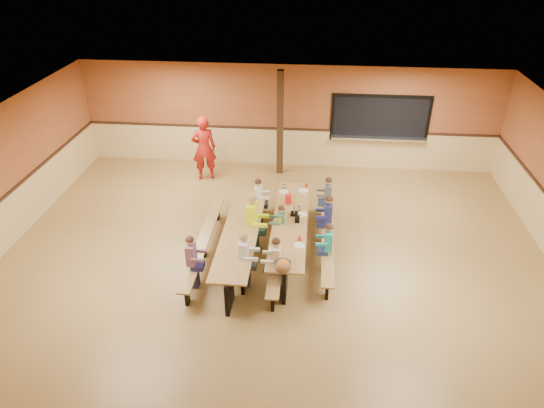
{
  "coord_description": "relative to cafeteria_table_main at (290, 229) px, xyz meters",
  "views": [
    {
      "loc": [
        0.77,
        -8.34,
        6.38
      ],
      "look_at": [
        -0.07,
        0.57,
        1.15
      ],
      "focal_mm": 32.0,
      "sensor_mm": 36.0,
      "label": 1
    }
  ],
  "objects": [
    {
      "name": "seated_child_tan_sec",
      "position": [
        -0.19,
        -1.37,
        0.07
      ],
      "size": [
        0.36,
        0.3,
        1.19
      ],
      "primitive_type": null,
      "color": "beige",
      "rests_on": "ground"
    },
    {
      "name": "ground",
      "position": [
        -0.33,
        -0.56,
        -0.53
      ],
      "size": [
        12.0,
        12.0,
        0.0
      ],
      "primitive_type": "plane",
      "color": "olive",
      "rests_on": "ground"
    },
    {
      "name": "place_settings",
      "position": [
        0.0,
        0.0,
        0.27
      ],
      "size": [
        0.65,
        3.3,
        0.11
      ],
      "primitive_type": null,
      "color": "beige",
      "rests_on": "cafeteria_table_main"
    },
    {
      "name": "seated_child_white_left",
      "position": [
        -0.83,
        -1.3,
        0.09
      ],
      "size": [
        0.38,
        0.31,
        1.24
      ],
      "primitive_type": null,
      "color": "white",
      "rests_on": "ground"
    },
    {
      "name": "punch_pitcher",
      "position": [
        -0.09,
        0.77,
        0.32
      ],
      "size": [
        0.16,
        0.16,
        0.22
      ],
      "primitive_type": "cylinder",
      "color": "red",
      "rests_on": "cafeteria_table_main"
    },
    {
      "name": "seated_child_green_sec",
      "position": [
        -0.19,
        -0.02,
        0.03
      ],
      "size": [
        0.32,
        0.26,
        1.11
      ],
      "primitive_type": null,
      "color": "#387552",
      "rests_on": "ground"
    },
    {
      "name": "seated_child_grey_left",
      "position": [
        -0.83,
        1.07,
        0.05
      ],
      "size": [
        0.35,
        0.28,
        1.16
      ],
      "primitive_type": null,
      "color": "white",
      "rests_on": "ground"
    },
    {
      "name": "standing_woman",
      "position": [
        -2.61,
        3.26,
        0.4
      ],
      "size": [
        0.78,
        0.63,
        1.86
      ],
      "primitive_type": "imported",
      "rotation": [
        0.0,
        0.0,
        3.45
      ],
      "color": "#A81B13",
      "rests_on": "ground"
    },
    {
      "name": "seated_child_char_right",
      "position": [
        0.83,
        1.3,
        0.05
      ],
      "size": [
        0.34,
        0.28,
        1.16
      ],
      "primitive_type": null,
      "color": "#4E5559",
      "rests_on": "ground"
    },
    {
      "name": "chip_bowl",
      "position": [
        -0.04,
        -1.65,
        0.29
      ],
      "size": [
        0.32,
        0.32,
        0.15
      ],
      "primitive_type": null,
      "color": "orange",
      "rests_on": "cafeteria_table_main"
    },
    {
      "name": "cafeteria_table_main",
      "position": [
        0.0,
        0.0,
        0.0
      ],
      "size": [
        1.91,
        3.7,
        0.74
      ],
      "color": "olive",
      "rests_on": "ground"
    },
    {
      "name": "room_envelope",
      "position": [
        -0.33,
        -0.56,
        0.16
      ],
      "size": [
        12.04,
        10.04,
        3.02
      ],
      "color": "#97522B",
      "rests_on": "ground"
    },
    {
      "name": "seated_child_purple_sec",
      "position": [
        -1.84,
        -1.44,
        0.06
      ],
      "size": [
        0.35,
        0.29,
        1.18
      ],
      "primitive_type": null,
      "color": "#845377",
      "rests_on": "ground"
    },
    {
      "name": "kitchen_pass_through",
      "position": [
        2.27,
        4.4,
        0.96
      ],
      "size": [
        2.78,
        0.28,
        1.38
      ],
      "color": "black",
      "rests_on": "ground"
    },
    {
      "name": "seated_child_teal_right",
      "position": [
        0.83,
        -0.7,
        0.05
      ],
      "size": [
        0.34,
        0.28,
        1.14
      ],
      "primitive_type": null,
      "color": "teal",
      "rests_on": "ground"
    },
    {
      "name": "condiment_mustard",
      "position": [
        -0.22,
        -0.14,
        0.3
      ],
      "size": [
        0.06,
        0.06,
        0.17
      ],
      "primitive_type": "cylinder",
      "color": "yellow",
      "rests_on": "cafeteria_table_main"
    },
    {
      "name": "napkin_dispenser",
      "position": [
        0.15,
        0.0,
        0.28
      ],
      "size": [
        0.1,
        0.14,
        0.13
      ],
      "primitive_type": "cube",
      "color": "black",
      "rests_on": "cafeteria_table_main"
    },
    {
      "name": "seated_adult_yellow",
      "position": [
        -0.83,
        -0.06,
        0.17
      ],
      "size": [
        0.46,
        0.37,
        1.39
      ],
      "primitive_type": null,
      "color": "#E5FF15",
      "rests_on": "ground"
    },
    {
      "name": "condiment_ketchup",
      "position": [
        -0.18,
        -0.02,
        0.3
      ],
      "size": [
        0.06,
        0.06,
        0.17
      ],
      "primitive_type": "cylinder",
      "color": "#B2140F",
      "rests_on": "cafeteria_table_main"
    },
    {
      "name": "table_paddle",
      "position": [
        0.08,
        0.28,
        0.35
      ],
      "size": [
        0.16,
        0.16,
        0.56
      ],
      "color": "black",
      "rests_on": "cafeteria_table_main"
    },
    {
      "name": "seated_child_navy_right",
      "position": [
        0.83,
        0.35,
        0.07
      ],
      "size": [
        0.37,
        0.3,
        1.2
      ],
      "primitive_type": null,
      "color": "navy",
      "rests_on": "ground"
    },
    {
      "name": "cafeteria_table_second",
      "position": [
        -1.02,
        -0.42,
        0.0
      ],
      "size": [
        1.91,
        3.7,
        0.74
      ],
      "color": "olive",
      "rests_on": "ground"
    },
    {
      "name": "structural_post",
      "position": [
        -0.53,
        3.84,
        0.97
      ],
      "size": [
        0.18,
        0.18,
        3.0
      ],
      "primitive_type": "cube",
      "color": "black",
      "rests_on": "ground"
    }
  ]
}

